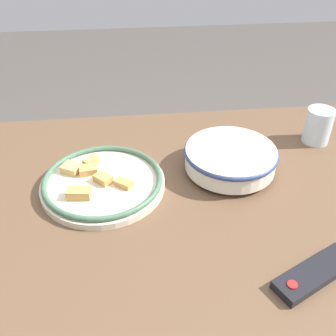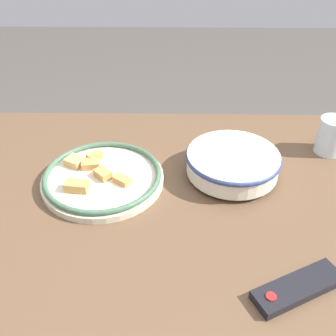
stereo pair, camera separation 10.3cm
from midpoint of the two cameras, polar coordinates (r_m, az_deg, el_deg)
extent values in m
cube|color=brown|center=(0.98, 5.35, -6.37)|extent=(1.52, 0.93, 0.04)
cylinder|color=brown|center=(1.64, -21.17, -6.00)|extent=(0.06, 0.06, 0.71)
cylinder|color=silver|center=(1.08, 11.88, -0.82)|extent=(0.11, 0.11, 0.01)
cylinder|color=silver|center=(1.06, 12.11, 0.68)|extent=(0.24, 0.24, 0.06)
cylinder|color=#C67A33|center=(1.06, 12.08, 0.49)|extent=(0.22, 0.22, 0.05)
torus|color=navy|center=(1.05, 12.25, 1.56)|extent=(0.25, 0.25, 0.01)
cylinder|color=beige|center=(1.04, -6.63, -1.76)|extent=(0.32, 0.32, 0.02)
torus|color=#42664C|center=(1.03, -6.69, -1.06)|extent=(0.31, 0.31, 0.01)
cube|color=tan|center=(1.07, -8.52, 0.46)|extent=(0.05, 0.04, 0.02)
cube|color=tan|center=(1.00, -3.80, -1.85)|extent=(0.05, 0.05, 0.02)
cube|color=tan|center=(0.99, -10.24, -2.74)|extent=(0.06, 0.04, 0.02)
cube|color=tan|center=(1.08, -10.75, 0.85)|extent=(0.06, 0.06, 0.02)
cube|color=tan|center=(1.09, -7.99, 1.58)|extent=(0.05, 0.05, 0.02)
cube|color=tan|center=(1.02, -6.63, -0.96)|extent=(0.05, 0.05, 0.02)
cube|color=black|center=(0.84, 21.85, -15.98)|extent=(0.19, 0.13, 0.02)
cylinder|color=red|center=(0.80, 18.52, -17.44)|extent=(0.02, 0.02, 0.00)
cylinder|color=silver|center=(1.24, 24.84, 4.19)|extent=(0.08, 0.08, 0.11)
camera|label=1|loc=(0.05, -87.14, 2.09)|focal=42.00mm
camera|label=2|loc=(0.05, 92.86, -2.09)|focal=42.00mm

